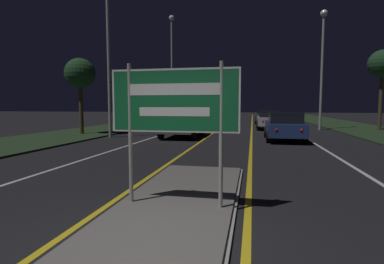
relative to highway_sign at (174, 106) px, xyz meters
The scene contains 22 objects.
ground_plane 2.50m from the highway_sign, 90.00° to the right, with size 160.00×160.00×0.00m, color black.
median_island 1.74m from the highway_sign, 90.00° to the left, with size 2.10×6.64×0.10m.
verge_left 20.65m from the highway_sign, 117.50° to the left, with size 5.00×100.00×0.08m.
verge_right 20.65m from the highway_sign, 62.50° to the left, with size 5.00×100.00×0.08m.
centre_line_yellow_left 23.35m from the highway_sign, 93.05° to the left, with size 0.12×70.00×0.01m.
centre_line_yellow_right 23.35m from the highway_sign, 86.95° to the left, with size 0.12×70.00×0.01m.
lane_line_white_left 23.69m from the highway_sign, 100.24° to the left, with size 0.12×70.00×0.01m.
lane_line_white_right 23.69m from the highway_sign, 79.76° to the left, with size 0.12×70.00×0.01m.
edge_line_white_left 24.40m from the highway_sign, 107.21° to the left, with size 0.10×70.00×0.01m.
edge_line_white_right 24.40m from the highway_sign, 72.79° to the left, with size 0.10×70.00×0.01m.
highway_sign is the anchor object (origin of this frame).
streetlight_left_near 13.49m from the highway_sign, 121.46° to the left, with size 0.49×0.49×10.21m.
streetlight_left_far 24.86m from the highway_sign, 105.34° to the left, with size 0.52×0.52×10.39m.
streetlight_right_near 19.91m from the highway_sign, 71.66° to the left, with size 0.51×0.51×8.62m.
car_receding_0 11.60m from the highway_sign, 75.47° to the left, with size 1.90×4.22×1.45m.
car_receding_1 18.69m from the highway_sign, 82.17° to the left, with size 1.90×4.08×1.38m.
car_receding_2 26.52m from the highway_sign, 84.51° to the left, with size 2.03×4.65×1.39m.
car_approaching_0 12.22m from the highway_sign, 102.50° to the left, with size 1.99×4.48×1.50m.
car_approaching_1 26.36m from the highway_sign, 102.29° to the left, with size 1.89×4.07×1.35m.
car_approaching_2 39.77m from the highway_sign, 94.11° to the left, with size 2.01×4.47×1.43m.
roadside_palm_left 14.97m from the highway_sign, 127.40° to the left, with size 1.82×1.82×4.58m.
roadside_palm_right 21.20m from the highway_sign, 61.36° to the left, with size 1.90×1.90×5.58m.
Camera 1 is at (1.29, -3.09, 1.79)m, focal length 28.00 mm.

